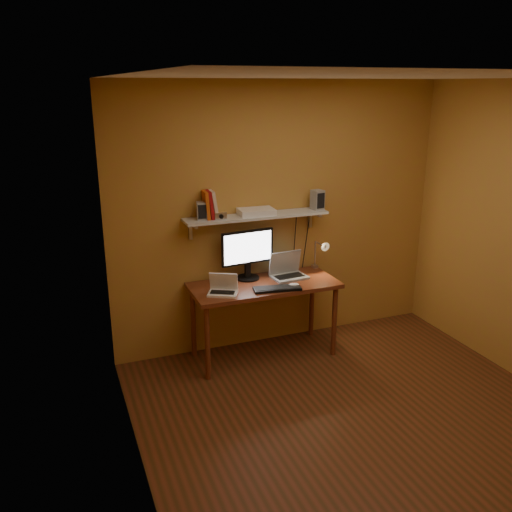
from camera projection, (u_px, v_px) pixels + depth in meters
name	position (u px, v px, depth m)	size (l,w,h in m)	color
room	(369.00, 265.00, 3.92)	(3.44, 3.24, 2.64)	#622C19
desk	(264.00, 292.00, 5.15)	(1.40, 0.60, 0.75)	brown
wall_shelf	(257.00, 216.00, 5.11)	(1.40, 0.25, 0.21)	silver
monitor	(248.00, 252.00, 5.17)	(0.53, 0.25, 0.48)	black
laptop	(287.00, 270.00, 5.28)	(0.35, 0.27, 0.25)	gray
netbook	(223.00, 288.00, 4.86)	(0.31, 0.28, 0.19)	white
keyboard	(277.00, 289.00, 4.96)	(0.44, 0.15, 0.02)	black
mouse	(294.00, 285.00, 5.03)	(0.10, 0.07, 0.04)	white
desk_lamp	(321.00, 251.00, 5.40)	(0.09, 0.23, 0.38)	silver
speaker_left	(202.00, 211.00, 4.90)	(0.09, 0.09, 0.16)	gray
speaker_right	(317.00, 200.00, 5.30)	(0.11, 0.11, 0.19)	gray
books	(210.00, 205.00, 4.93)	(0.14, 0.18, 0.26)	#BD4A13
shelf_camera	(221.00, 216.00, 4.91)	(0.11, 0.05, 0.07)	silver
router	(256.00, 212.00, 5.10)	(0.33, 0.22, 0.06)	white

